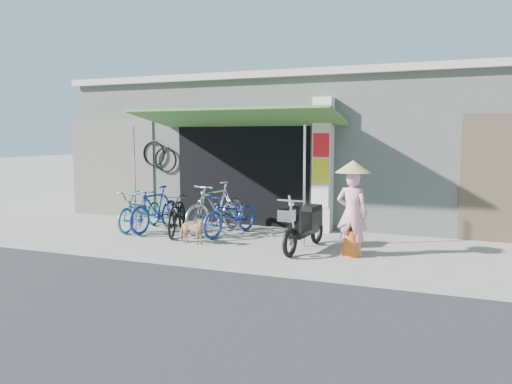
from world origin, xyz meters
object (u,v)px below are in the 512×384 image
at_px(bike_silver, 216,207).
at_px(moped, 305,225).
at_px(street_dog, 191,230).
at_px(bike_blue, 155,209).
at_px(bike_teal, 141,210).
at_px(nun, 352,209).
at_px(bike_navy, 231,214).
at_px(bike_black, 177,213).

bearing_deg(bike_silver, moped, -4.24).
bearing_deg(street_dog, bike_blue, 63.08).
bearing_deg(bike_teal, nun, -10.35).
relative_size(bike_navy, moped, 0.98).
height_order(bike_blue, bike_silver, bike_silver).
height_order(bike_blue, bike_black, bike_blue).
xyz_separation_m(bike_blue, bike_silver, (1.36, 0.34, 0.06)).
relative_size(bike_teal, bike_silver, 0.90).
bearing_deg(street_dog, moped, -75.25).
relative_size(bike_silver, nun, 1.11).
relative_size(bike_black, bike_navy, 1.00).
xyz_separation_m(bike_silver, moped, (2.30, -0.88, -0.11)).
relative_size(bike_blue, moped, 0.94).
relative_size(bike_navy, street_dog, 2.68).
bearing_deg(bike_silver, nun, -1.09).
xyz_separation_m(bike_teal, moped, (4.09, -0.61, 0.01)).
distance_m(bike_teal, bike_black, 1.07).
bearing_deg(bike_silver, bike_black, -133.77).
distance_m(street_dog, nun, 3.21).
distance_m(bike_teal, bike_navy, 2.20).
bearing_deg(bike_navy, bike_black, -150.23).
xyz_separation_m(bike_black, nun, (3.95, -0.61, 0.39)).
distance_m(bike_blue, bike_silver, 1.40).
xyz_separation_m(bike_blue, bike_navy, (1.75, 0.24, -0.05)).
height_order(bike_black, bike_navy, bike_black).
distance_m(bike_navy, nun, 2.99).
bearing_deg(bike_black, bike_teal, 151.98).
bearing_deg(street_dog, bike_navy, -11.03).
relative_size(bike_teal, street_dog, 2.62).
bearing_deg(nun, bike_blue, -4.86).
relative_size(bike_blue, nun, 0.99).
bearing_deg(bike_teal, bike_blue, -10.40).
bearing_deg(nun, bike_silver, -14.05).
relative_size(bike_silver, bike_navy, 1.08).
distance_m(bike_blue, bike_black, 0.62).
relative_size(bike_teal, bike_blue, 1.01).
bearing_deg(bike_silver, bike_teal, -154.72).
relative_size(bike_black, moped, 0.98).
relative_size(bike_blue, bike_black, 0.96).
bearing_deg(bike_black, nun, -28.67).
distance_m(bike_navy, moped, 2.06).
bearing_deg(bike_blue, nun, -1.72).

